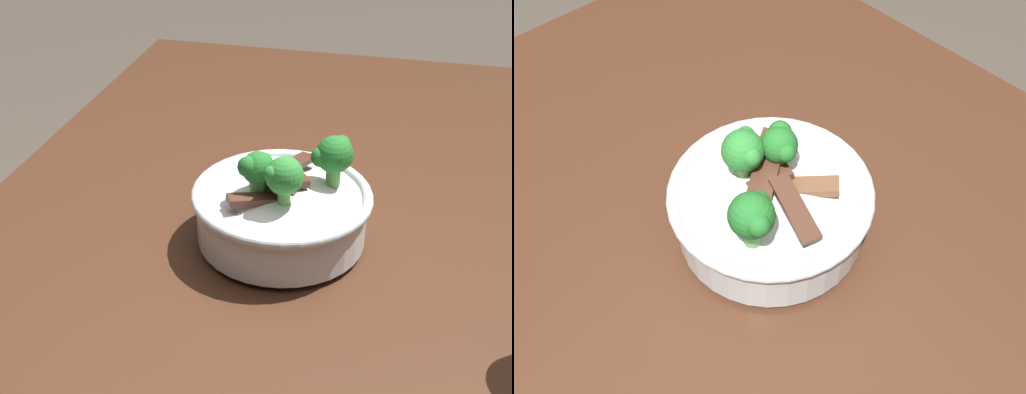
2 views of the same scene
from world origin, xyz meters
The scene contains 2 objects.
dining_table centered at (0.00, 0.00, 0.68)m, with size 1.15×1.00×0.79m.
rice_bowl centered at (-0.08, 0.10, 0.84)m, with size 0.21×0.21×0.13m.
Camera 1 is at (-0.73, -0.02, 1.26)m, focal length 48.66 mm.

